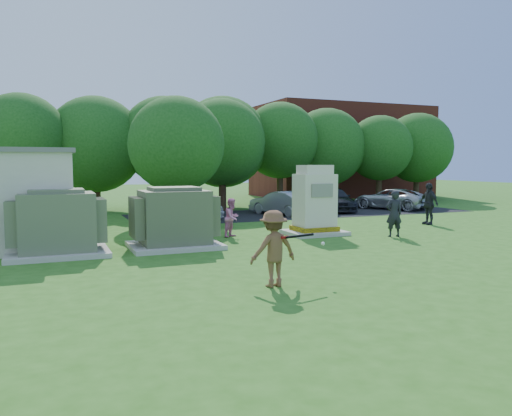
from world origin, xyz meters
name	(u,v)px	position (x,y,z in m)	size (l,w,h in m)	color
ground	(311,266)	(0.00, 0.00, 0.00)	(120.00, 120.00, 0.00)	#2D6619
brick_building	(341,152)	(18.00, 27.00, 4.00)	(15.00, 8.00, 8.00)	maroon
parking_strip	(304,213)	(7.00, 13.50, 0.01)	(20.00, 6.00, 0.01)	#232326
transformer_left	(57,224)	(-6.50, 4.50, 0.97)	(3.00, 2.40, 2.07)	beige
transformer_right	(174,219)	(-2.80, 4.50, 0.97)	(3.00, 2.40, 2.07)	beige
generator_cabinet	(315,204)	(3.18, 5.48, 1.23)	(2.30, 1.88, 2.81)	beige
picnic_table	(196,218)	(-0.69, 9.20, 0.44)	(1.64, 1.23, 0.70)	black
batter	(273,249)	(-1.97, -1.77, 0.89)	(1.15, 0.66, 1.78)	brown
person_by_generator	(394,214)	(5.71, 3.69, 0.91)	(0.66, 0.43, 1.82)	black
person_at_picnic	(232,218)	(-0.14, 6.08, 0.76)	(0.74, 0.57, 1.52)	pink
person_walking_right	(429,204)	(9.80, 6.36, 0.99)	(1.16, 0.48, 1.97)	#29272D
car_white	(196,205)	(0.48, 13.48, 0.68)	(1.61, 3.99, 1.36)	silver
car_silver_a	(281,203)	(5.35, 13.12, 0.67)	(1.41, 4.06, 1.34)	#9E9EA3
car_dark	(332,200)	(9.23, 14.04, 0.69)	(1.94, 4.77, 1.38)	black
car_silver_b	(391,199)	(13.27, 13.66, 0.65)	(2.17, 4.70, 1.31)	#B7B8BC
batting_equipment	(301,238)	(-1.32, -1.88, 1.13)	(1.25, 0.29, 0.31)	black
tree_row	(193,143)	(1.75, 18.50, 4.15)	(41.30, 13.30, 7.30)	#47301E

